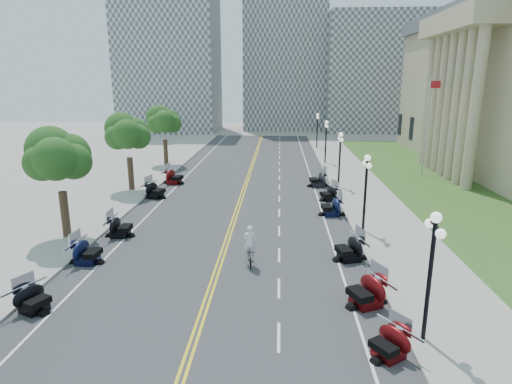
{
  "coord_description": "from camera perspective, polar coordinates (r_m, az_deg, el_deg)",
  "views": [
    {
      "loc": [
        3.11,
        -22.45,
        9.46
      ],
      "look_at": [
        1.55,
        6.39,
        2.0
      ],
      "focal_mm": 30.0,
      "sensor_mm": 36.0,
      "label": 1
    }
  ],
  "objects": [
    {
      "name": "tree_3",
      "position": [
        39.02,
        -16.69,
        6.95
      ],
      "size": [
        4.8,
        4.8,
        9.2
      ],
      "primitive_type": null,
      "color": "#235619",
      "rests_on": "sidewalk_south"
    },
    {
      "name": "lane_dash_4",
      "position": [
        17.26,
        3.04,
        -18.73
      ],
      "size": [
        0.12,
        2.0,
        0.0
      ],
      "primitive_type": "cube",
      "color": "white",
      "rests_on": "road"
    },
    {
      "name": "motorcycle_n_9",
      "position": [
        40.0,
        8.26,
        1.8
      ],
      "size": [
        2.52,
        2.52,
        1.56
      ],
      "primitive_type": null,
      "rotation": [
        0.0,
        0.0,
        -1.43
      ],
      "color": "black",
      "rests_on": "road"
    },
    {
      "name": "centerline_yellow_a",
      "position": [
        33.95,
        -2.49,
        -1.69
      ],
      "size": [
        0.12,
        90.0,
        0.0
      ],
      "primitive_type": "cube",
      "color": "yellow",
      "rests_on": "road"
    },
    {
      "name": "edge_line_north",
      "position": [
        33.95,
        8.54,
        -1.84
      ],
      "size": [
        0.12,
        90.0,
        0.0
      ],
      "primitive_type": "cube",
      "color": "white",
      "rests_on": "road"
    },
    {
      "name": "lane_dash_10",
      "position": [
        39.59,
        3.14,
        0.65
      ],
      "size": [
        0.12,
        2.0,
        0.0
      ],
      "primitive_type": "cube",
      "color": "white",
      "rests_on": "road"
    },
    {
      "name": "motorcycle_n_5",
      "position": [
        23.97,
        12.37,
        -7.23
      ],
      "size": [
        2.6,
        2.6,
        1.47
      ],
      "primitive_type": null,
      "rotation": [
        0.0,
        0.0,
        -1.29
      ],
      "color": "black",
      "rests_on": "road"
    },
    {
      "name": "bicycle",
      "position": [
        22.86,
        -0.83,
        -8.67
      ],
      "size": [
        0.68,
        1.63,
        0.95
      ],
      "primitive_type": "imported",
      "rotation": [
        0.0,
        0.0,
        0.15
      ],
      "color": "#A51414",
      "rests_on": "road"
    },
    {
      "name": "tree_2",
      "position": [
        28.14,
        -24.78,
        3.51
      ],
      "size": [
        4.8,
        4.8,
        9.2
      ],
      "primitive_type": null,
      "color": "#235619",
      "rests_on": "sidewalk_south"
    },
    {
      "name": "lane_dash_17",
      "position": [
        67.11,
        3.17,
        6.37
      ],
      "size": [
        0.12,
        2.0,
        0.0
      ],
      "primitive_type": "cube",
      "color": "white",
      "rests_on": "road"
    },
    {
      "name": "motorcycle_s_5",
      "position": [
        24.76,
        -21.65,
        -7.27
      ],
      "size": [
        2.14,
        2.14,
        1.43
      ],
      "primitive_type": null,
      "rotation": [
        0.0,
        0.0,
        1.52
      ],
      "color": "black",
      "rests_on": "road"
    },
    {
      "name": "edge_line_south",
      "position": [
        35.11,
        -12.75,
        -1.5
      ],
      "size": [
        0.12,
        90.0,
        0.0
      ],
      "primitive_type": "cube",
      "color": "white",
      "rests_on": "road"
    },
    {
      "name": "lane_dash_18",
      "position": [
        71.08,
        3.17,
        6.82
      ],
      "size": [
        0.12,
        2.0,
        0.0
      ],
      "primitive_type": "cube",
      "color": "white",
      "rests_on": "road"
    },
    {
      "name": "lane_dash_7",
      "position": [
        28.08,
        3.11,
        -5.2
      ],
      "size": [
        0.12,
        2.0,
        0.0
      ],
      "primitive_type": "cube",
      "color": "white",
      "rests_on": "road"
    },
    {
      "name": "motorcycle_n_3",
      "position": [
        16.58,
        17.36,
        -18.48
      ],
      "size": [
        2.48,
        2.48,
        1.24
      ],
      "primitive_type": null,
      "rotation": [
        0.0,
        0.0,
        -0.95
      ],
      "color": "#590A0C",
      "rests_on": "road"
    },
    {
      "name": "sidewalk_north",
      "position": [
        34.57,
        15.32,
        -1.8
      ],
      "size": [
        5.0,
        90.0,
        0.15
      ],
      "primitive_type": "cube",
      "color": "#9E9991",
      "rests_on": "ground"
    },
    {
      "name": "lane_dash_9",
      "position": [
        35.72,
        3.13,
        -0.88
      ],
      "size": [
        0.12,
        2.0,
        0.0
      ],
      "primitive_type": "cube",
      "color": "white",
      "rests_on": "road"
    },
    {
      "name": "lane_dash_14",
      "position": [
        55.26,
        3.16,
        4.62
      ],
      "size": [
        0.12,
        2.0,
        0.0
      ],
      "primitive_type": "cube",
      "color": "white",
      "rests_on": "road"
    },
    {
      "name": "lane_dash_8",
      "position": [
        31.88,
        3.12,
        -2.78
      ],
      "size": [
        0.12,
        2.0,
        0.0
      ],
      "primitive_type": "cube",
      "color": "white",
      "rests_on": "road"
    },
    {
      "name": "street_lamp_3",
      "position": [
        39.44,
        11.08,
        4.2
      ],
      "size": [
        0.5,
        1.2,
        4.9
      ],
      "primitive_type": null,
      "color": "black",
      "rests_on": "sidewalk_north"
    },
    {
      "name": "motorcycle_n_4",
      "position": [
        19.54,
        14.51,
        -12.49
      ],
      "size": [
        2.87,
        2.87,
        1.51
      ],
      "primitive_type": null,
      "rotation": [
        0.0,
        0.0,
        -1.13
      ],
      "color": "#590A0C",
      "rests_on": "road"
    },
    {
      "name": "motorcycle_n_8",
      "position": [
        35.51,
        9.71,
        -0.07
      ],
      "size": [
        2.51,
        2.51,
        1.33
      ],
      "primitive_type": null,
      "rotation": [
        0.0,
        0.0,
        -1.15
      ],
      "color": "black",
      "rests_on": "road"
    },
    {
      "name": "lane_dash_12",
      "position": [
        47.4,
        3.15,
        2.96
      ],
      "size": [
        0.12,
        2.0,
        0.0
      ],
      "primitive_type": "cube",
      "color": "white",
      "rests_on": "road"
    },
    {
      "name": "motorcycle_n_7",
      "position": [
        31.53,
        10.03,
        -1.79
      ],
      "size": [
        2.31,
        2.31,
        1.5
      ],
      "primitive_type": null,
      "rotation": [
        0.0,
        0.0,
        -1.49
      ],
      "color": "black",
      "rests_on": "road"
    },
    {
      "name": "distant_block_a",
      "position": [
        87.12,
        -11.4,
        16.54
      ],
      "size": [
        18.0,
        14.0,
        26.0
      ],
      "primitive_type": "cube",
      "color": "gray",
      "rests_on": "ground"
    },
    {
      "name": "lane_dash_16",
      "position": [
        63.16,
        3.16,
        5.86
      ],
      "size": [
        0.12,
        2.0,
        0.0
      ],
      "primitive_type": "cube",
      "color": "white",
      "rests_on": "road"
    },
    {
      "name": "lane_dash_11",
      "position": [
        43.48,
        3.14,
        1.91
      ],
      "size": [
        0.12,
        2.0,
        0.0
      ],
      "primitive_type": "cube",
      "color": "white",
      "rests_on": "road"
    },
    {
      "name": "road",
      "position": [
        33.94,
        -2.29,
        -1.71
      ],
      "size": [
        16.0,
        90.0,
        0.01
      ],
      "primitive_type": "cube",
      "color": "#333335",
      "rests_on": "ground"
    },
    {
      "name": "lane_dash_19",
      "position": [
        75.04,
        3.17,
        7.23
      ],
      "size": [
        0.12,
        2.0,
        0.0
      ],
      "primitive_type": "cube",
      "color": "white",
      "rests_on": "road"
    },
    {
      "name": "tree_4",
      "position": [
        50.41,
        -12.13,
        8.81
      ],
      "size": [
        4.8,
        4.8,
        9.2
      ],
      "primitive_type": null,
      "color": "#235619",
      "rests_on": "sidewalk_south"
    },
    {
      "name": "motorcycle_s_6",
      "position": [
        28.19,
        -17.69,
        -4.32
      ],
      "size": [
        2.03,
        2.03,
        1.42
      ],
      "primitive_type": null,
      "rotation": [
        0.0,
        0.0,
        1.57
      ],
      "color": "black",
      "rests_on": "road"
    },
    {
      "name": "distant_block_c",
      "position": [
        89.47,
        15.84,
        14.95
      ],
      "size": [
        20.0,
        14.0,
        22.0
      ],
      "primitive_type": "cube",
      "color": "gray",
      "rests_on": "ground"
    },
    {
      "name": "lane_dash_13",
      "position": [
        51.32,
        3.15,
        3.85
      ],
      "size": [
        0.12,
        2.0,
        0.0
      ],
      "primitive_type": "cube",
      "color": "white",
      "rests_on": "road"
    },
    {
      "name": "cyclist_rider",
      "position": [
        22.34,
        -0.85,
        -5.33
      ],
      "size": [
        0.68,
        0.45,
        1.88
      ],
      "primitive_type": "imported",
      "rotation": [
        0.0,
        0.0,
        3.14
      ],
      "color": "white",
      "rests_on": "bicycle"
    },
    {
      "name": "lane_dash_5",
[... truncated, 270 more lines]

